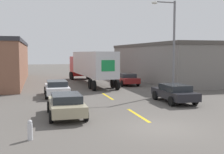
{
  "coord_description": "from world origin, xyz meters",
  "views": [
    {
      "loc": [
        -5.73,
        -12.52,
        3.72
      ],
      "look_at": [
        0.4,
        10.58,
        1.65
      ],
      "focal_mm": 45.0,
      "sensor_mm": 36.0,
      "label": 1
    }
  ],
  "objects_px": {
    "semi_truck": "(90,64)",
    "street_lamp": "(171,41)",
    "parked_car_left_far": "(57,88)",
    "parked_car_right_far": "(126,79)",
    "fire_hydrant": "(30,130)",
    "parked_car_left_near": "(66,104)",
    "parked_car_right_near": "(174,93)"
  },
  "relations": [
    {
      "from": "semi_truck",
      "to": "street_lamp",
      "type": "xyz_separation_m",
      "value": [
        5.53,
        -10.25,
        2.46
      ]
    },
    {
      "from": "parked_car_left_far",
      "to": "street_lamp",
      "type": "xyz_separation_m",
      "value": [
        10.09,
        -1.18,
        4.05
      ]
    },
    {
      "from": "parked_car_right_far",
      "to": "fire_hydrant",
      "type": "xyz_separation_m",
      "value": [
        -10.28,
        -18.56,
        -0.3
      ]
    },
    {
      "from": "street_lamp",
      "to": "fire_hydrant",
      "type": "distance_m",
      "value": 16.77
    },
    {
      "from": "street_lamp",
      "to": "fire_hydrant",
      "type": "relative_size",
      "value": 9.51
    },
    {
      "from": "parked_car_right_far",
      "to": "street_lamp",
      "type": "xyz_separation_m",
      "value": [
        1.74,
        -7.71,
        4.05
      ]
    },
    {
      "from": "semi_truck",
      "to": "street_lamp",
      "type": "bearing_deg",
      "value": -65.04
    },
    {
      "from": "semi_truck",
      "to": "parked_car_right_far",
      "type": "relative_size",
      "value": 3.31
    },
    {
      "from": "parked_car_left_far",
      "to": "fire_hydrant",
      "type": "relative_size",
      "value": 5.16
    },
    {
      "from": "parked_car_left_near",
      "to": "parked_car_right_near",
      "type": "bearing_deg",
      "value": 18.03
    },
    {
      "from": "parked_car_left_near",
      "to": "street_lamp",
      "type": "bearing_deg",
      "value": 33.94
    },
    {
      "from": "parked_car_left_far",
      "to": "fire_hydrant",
      "type": "xyz_separation_m",
      "value": [
        -1.93,
        -12.03,
        -0.3
      ]
    },
    {
      "from": "parked_car_right_near",
      "to": "parked_car_left_far",
      "type": "bearing_deg",
      "value": 147.84
    },
    {
      "from": "parked_car_right_far",
      "to": "fire_hydrant",
      "type": "relative_size",
      "value": 5.16
    },
    {
      "from": "parked_car_right_near",
      "to": "fire_hydrant",
      "type": "xyz_separation_m",
      "value": [
        -10.28,
        -6.78,
        -0.3
      ]
    },
    {
      "from": "parked_car_left_near",
      "to": "street_lamp",
      "type": "distance_m",
      "value": 12.82
    },
    {
      "from": "semi_truck",
      "to": "parked_car_left_far",
      "type": "relative_size",
      "value": 3.31
    },
    {
      "from": "parked_car_right_near",
      "to": "street_lamp",
      "type": "relative_size",
      "value": 0.54
    },
    {
      "from": "parked_car_left_near",
      "to": "parked_car_right_near",
      "type": "relative_size",
      "value": 1.0
    },
    {
      "from": "parked_car_left_far",
      "to": "semi_truck",
      "type": "bearing_deg",
      "value": 63.32
    },
    {
      "from": "semi_truck",
      "to": "parked_car_right_far",
      "type": "height_order",
      "value": "semi_truck"
    },
    {
      "from": "parked_car_right_near",
      "to": "street_lamp",
      "type": "xyz_separation_m",
      "value": [
        1.74,
        4.07,
        4.05
      ]
    },
    {
      "from": "parked_car_right_far",
      "to": "parked_car_left_far",
      "type": "xyz_separation_m",
      "value": [
        -8.35,
        -6.53,
        0.0
      ]
    },
    {
      "from": "parked_car_right_far",
      "to": "fire_hydrant",
      "type": "bearing_deg",
      "value": -118.99
    },
    {
      "from": "semi_truck",
      "to": "parked_car_right_far",
      "type": "distance_m",
      "value": 4.83
    },
    {
      "from": "street_lamp",
      "to": "parked_car_right_near",
      "type": "bearing_deg",
      "value": -113.13
    },
    {
      "from": "semi_truck",
      "to": "parked_car_left_far",
      "type": "bearing_deg",
      "value": -120.08
    },
    {
      "from": "semi_truck",
      "to": "parked_car_right_far",
      "type": "xyz_separation_m",
      "value": [
        3.79,
        -2.54,
        -1.59
      ]
    },
    {
      "from": "parked_car_right_near",
      "to": "parked_car_left_far",
      "type": "xyz_separation_m",
      "value": [
        -8.35,
        5.25,
        0.0
      ]
    },
    {
      "from": "semi_truck",
      "to": "parked_car_right_near",
      "type": "bearing_deg",
      "value": -78.56
    },
    {
      "from": "parked_car_left_far",
      "to": "fire_hydrant",
      "type": "height_order",
      "value": "parked_car_left_far"
    },
    {
      "from": "parked_car_left_near",
      "to": "fire_hydrant",
      "type": "height_order",
      "value": "parked_car_left_near"
    }
  ]
}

